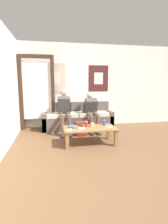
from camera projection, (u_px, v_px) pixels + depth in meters
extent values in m
plane|color=brown|center=(111.00, 165.00, 2.94)|extent=(18.00, 18.00, 0.00)
cube|color=white|center=(81.00, 86.00, 5.50)|extent=(10.00, 0.05, 2.55)
cube|color=beige|center=(55.00, 78.00, 5.28)|extent=(0.62, 0.01, 0.88)
cube|color=silver|center=(55.00, 78.00, 5.27)|extent=(0.28, 0.01, 0.39)
cube|color=#471E1E|center=(99.00, 78.00, 5.53)|extent=(0.63, 0.01, 0.81)
cube|color=silver|center=(99.00, 78.00, 5.52)|extent=(0.28, 0.01, 0.36)
cube|color=#382319|center=(21.00, 95.00, 4.99)|extent=(0.10, 0.10, 2.05)
cube|color=#382319|center=(53.00, 94.00, 5.16)|extent=(0.10, 0.10, 2.05)
cube|color=#382319|center=(36.00, 56.00, 4.90)|extent=(1.00, 0.10, 0.10)
cube|color=silver|center=(37.00, 91.00, 5.07)|extent=(0.82, 0.02, 1.64)
cube|color=#564C47|center=(76.00, 114.00, 5.52)|extent=(2.08, 0.13, 0.78)
cube|color=#564C47|center=(78.00, 122.00, 5.22)|extent=(2.08, 0.55, 0.39)
cube|color=#564C47|center=(44.00, 122.00, 5.03)|extent=(0.12, 0.55, 0.51)
cube|color=#564C47|center=(109.00, 119.00, 5.40)|extent=(0.12, 0.55, 0.51)
cube|color=beige|center=(62.00, 115.00, 5.10)|extent=(0.90, 0.51, 0.10)
cube|color=beige|center=(93.00, 114.00, 5.27)|extent=(0.90, 0.51, 0.10)
cube|color=olive|center=(90.00, 128.00, 3.91)|extent=(1.17, 0.60, 0.03)
cube|color=olive|center=(65.00, 134.00, 4.08)|extent=(0.07, 0.07, 0.35)
cube|color=olive|center=(109.00, 132.00, 4.28)|extent=(0.07, 0.07, 0.35)
cube|color=olive|center=(67.00, 141.00, 3.61)|extent=(0.07, 0.07, 0.35)
cube|color=olive|center=(116.00, 138.00, 3.80)|extent=(0.07, 0.07, 0.35)
cylinder|color=brown|center=(62.00, 116.00, 4.65)|extent=(0.11, 0.45, 0.11)
cylinder|color=brown|center=(62.00, 127.00, 4.47)|extent=(0.10, 0.10, 0.47)
cube|color=#232328|center=(63.00, 136.00, 4.44)|extent=(0.11, 0.25, 0.05)
cylinder|color=brown|center=(68.00, 116.00, 4.69)|extent=(0.11, 0.45, 0.11)
cylinder|color=brown|center=(69.00, 126.00, 4.51)|extent=(0.10, 0.10, 0.47)
cube|color=#232328|center=(70.00, 136.00, 4.48)|extent=(0.11, 0.25, 0.05)
cube|color=#3F3F44|center=(64.00, 106.00, 4.92)|extent=(0.37, 0.38, 0.53)
sphere|color=tan|center=(64.00, 93.00, 4.96)|extent=(0.20, 0.20, 0.20)
cylinder|color=#3F3F44|center=(57.00, 107.00, 4.89)|extent=(0.08, 0.12, 0.28)
cylinder|color=#3F3F44|center=(71.00, 107.00, 4.96)|extent=(0.08, 0.12, 0.28)
cylinder|color=brown|center=(90.00, 115.00, 4.83)|extent=(0.11, 0.39, 0.11)
cylinder|color=brown|center=(91.00, 125.00, 4.67)|extent=(0.10, 0.10, 0.47)
cube|color=#232328|center=(92.00, 134.00, 4.64)|extent=(0.11, 0.25, 0.05)
cylinder|color=brown|center=(96.00, 115.00, 4.86)|extent=(0.11, 0.39, 0.11)
cylinder|color=brown|center=(98.00, 124.00, 4.71)|extent=(0.10, 0.10, 0.47)
cube|color=#232328|center=(98.00, 133.00, 4.68)|extent=(0.11, 0.25, 0.05)
cube|color=#3F3F44|center=(91.00, 106.00, 5.09)|extent=(0.36, 0.40, 0.49)
sphere|color=beige|center=(90.00, 95.00, 5.18)|extent=(0.18, 0.18, 0.18)
cylinder|color=#3F3F44|center=(84.00, 108.00, 5.07)|extent=(0.08, 0.13, 0.25)
cylinder|color=#3F3F44|center=(97.00, 107.00, 5.15)|extent=(0.08, 0.13, 0.25)
cube|color=maroon|center=(81.00, 128.00, 4.59)|extent=(0.32, 0.21, 0.36)
cube|color=maroon|center=(82.00, 132.00, 4.51)|extent=(0.22, 0.08, 0.16)
cylinder|color=#475B75|center=(73.00, 127.00, 3.86)|extent=(0.19, 0.19, 0.05)
torus|color=#475B75|center=(73.00, 126.00, 3.85)|extent=(0.19, 0.19, 0.02)
cylinder|color=tan|center=(92.00, 125.00, 3.99)|extent=(0.09, 0.09, 0.08)
cylinder|color=black|center=(92.00, 123.00, 3.98)|extent=(0.00, 0.00, 0.01)
cylinder|color=#28479E|center=(104.00, 123.00, 4.10)|extent=(0.07, 0.07, 0.12)
cylinder|color=silver|center=(104.00, 120.00, 4.09)|extent=(0.06, 0.06, 0.00)
cylinder|color=maroon|center=(86.00, 124.00, 3.96)|extent=(0.07, 0.07, 0.12)
cylinder|color=silver|center=(86.00, 122.00, 3.95)|extent=(0.06, 0.06, 0.00)
cube|color=white|center=(82.00, 128.00, 3.81)|extent=(0.15, 0.08, 0.02)
cylinder|color=#333842|center=(83.00, 127.00, 3.83)|extent=(0.01, 0.01, 0.00)
cube|color=white|center=(109.00, 127.00, 3.91)|extent=(0.15, 0.09, 0.02)
cylinder|color=#333842|center=(108.00, 126.00, 3.91)|extent=(0.01, 0.01, 0.00)
cube|color=white|center=(69.00, 130.00, 3.69)|extent=(0.14, 0.10, 0.02)
cylinder|color=#333842|center=(70.00, 129.00, 3.71)|extent=(0.01, 0.01, 0.00)
cube|color=black|center=(80.00, 126.00, 4.06)|extent=(0.15, 0.14, 0.01)
cube|color=black|center=(80.00, 125.00, 4.06)|extent=(0.13, 0.13, 0.00)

